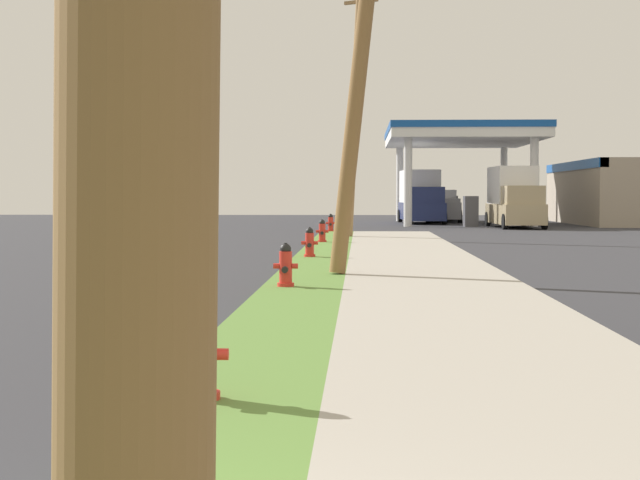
# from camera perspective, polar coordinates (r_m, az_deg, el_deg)

# --- Properties ---
(fire_hydrant_nearest) EXTENTS (0.42, 0.38, 0.74)m
(fire_hydrant_nearest) POSITION_cam_1_polar(r_m,az_deg,el_deg) (7.90, -6.68, -6.53)
(fire_hydrant_nearest) COLOR red
(fire_hydrant_nearest) RESTS_ON grass_verge
(fire_hydrant_second) EXTENTS (0.42, 0.38, 0.74)m
(fire_hydrant_second) POSITION_cam_1_polar(r_m,az_deg,el_deg) (17.38, -1.94, -1.54)
(fire_hydrant_second) COLOR red
(fire_hydrant_second) RESTS_ON grass_verge
(fire_hydrant_third) EXTENTS (0.42, 0.37, 0.74)m
(fire_hydrant_third) POSITION_cam_1_polar(r_m,az_deg,el_deg) (25.64, -0.58, -0.21)
(fire_hydrant_third) COLOR red
(fire_hydrant_third) RESTS_ON grass_verge
(fire_hydrant_fourth) EXTENTS (0.42, 0.37, 0.74)m
(fire_hydrant_fourth) POSITION_cam_1_polar(r_m,az_deg,el_deg) (33.61, 0.12, 0.45)
(fire_hydrant_fourth) COLOR red
(fire_hydrant_fourth) RESTS_ON grass_verge
(fire_hydrant_fifth) EXTENTS (0.42, 0.38, 0.74)m
(fire_hydrant_fifth) POSITION_cam_1_polar(r_m,az_deg,el_deg) (43.37, 0.60, 0.93)
(fire_hydrant_fifth) COLOR red
(fire_hydrant_fifth) RESTS_ON grass_verge
(utility_pole_midground) EXTENTS (1.78, 1.25, 8.89)m
(utility_pole_midground) POSITION_cam_1_polar(r_m,az_deg,el_deg) (20.56, 2.36, 10.84)
(utility_pole_midground) COLOR olive
(utility_pole_midground) RESTS_ON grass_verge
(utility_pole_background) EXTENTS (1.32, 0.90, 9.29)m
(utility_pole_background) POSITION_cam_1_polar(r_m,az_deg,el_deg) (38.11, 1.96, 7.33)
(utility_pole_background) COLOR #937047
(utility_pole_background) RESTS_ON grass_verge
(gas_station_canopy) EXTENTS (16.37, 14.52, 5.51)m
(gas_station_canopy) POSITION_cam_1_polar(r_m,az_deg,el_deg) (60.40, 14.41, 3.32)
(gas_station_canopy) COLOR silver
(gas_station_canopy) RESTS_ON ground
(car_black_by_near_pump) EXTENTS (1.98, 4.52, 1.57)m
(car_black_by_near_pump) POSITION_cam_1_polar(r_m,az_deg,el_deg) (66.22, 6.81, 1.72)
(car_black_by_near_pump) COLOR black
(car_black_by_near_pump) RESTS_ON ground
(truck_tan_at_forecourt) EXTENTS (2.31, 6.46, 3.11)m
(truck_tan_at_forecourt) POSITION_cam_1_polar(r_m,az_deg,el_deg) (52.57, 10.83, 2.31)
(truck_tan_at_forecourt) COLOR tan
(truck_tan_at_forecourt) RESTS_ON ground
(truck_silver_on_apron) EXTENTS (2.17, 5.42, 1.97)m
(truck_silver_on_apron) POSITION_cam_1_polar(r_m,az_deg,el_deg) (62.96, 6.80, 1.85)
(truck_silver_on_apron) COLOR #BCBCC1
(truck_silver_on_apron) RESTS_ON ground
(truck_navy_at_far_bay) EXTENTS (2.55, 6.53, 3.11)m
(truck_navy_at_far_bay) POSITION_cam_1_polar(r_m,az_deg,el_deg) (59.69, 5.67, 2.37)
(truck_navy_at_far_bay) COLOR navy
(truck_navy_at_far_bay) RESTS_ON ground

